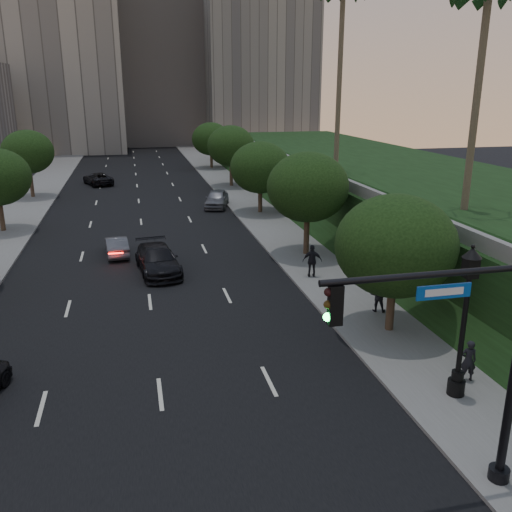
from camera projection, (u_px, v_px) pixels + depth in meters
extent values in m
plane|color=black|center=(171.00, 492.00, 14.61)|extent=(160.00, 160.00, 0.00)
cube|color=black|center=(142.00, 228.00, 42.56)|extent=(16.00, 140.00, 0.02)
cube|color=slate|center=(268.00, 220.00, 44.73)|extent=(4.50, 140.00, 0.15)
cube|color=slate|center=(2.00, 234.00, 40.35)|extent=(4.50, 140.00, 0.15)
cube|color=black|center=(411.00, 196.00, 44.81)|extent=(18.00, 90.00, 4.00)
cube|color=slate|center=(315.00, 171.00, 42.31)|extent=(0.35, 90.00, 0.70)
cube|color=#9B9587|center=(43.00, 56.00, 92.65)|extent=(26.00, 20.00, 32.00)
cube|color=#9E9791|center=(159.00, 76.00, 107.12)|extent=(22.00, 18.00, 26.00)
cube|color=gray|center=(254.00, 49.00, 103.90)|extent=(20.00, 22.00, 36.00)
cylinder|color=#38281C|center=(391.00, 302.00, 23.85)|extent=(0.36, 0.36, 2.86)
ellipsoid|color=black|center=(395.00, 246.00, 23.08)|extent=(5.20, 5.20, 4.42)
cylinder|color=#38281C|center=(307.00, 232.00, 34.98)|extent=(0.36, 0.36, 3.21)
ellipsoid|color=black|center=(308.00, 187.00, 34.12)|extent=(5.20, 5.20, 4.42)
cylinder|color=#38281C|center=(260.00, 197.00, 47.14)|extent=(0.36, 0.36, 2.86)
ellipsoid|color=black|center=(260.00, 167.00, 46.38)|extent=(5.20, 5.20, 4.42)
cylinder|color=#38281C|center=(231.00, 173.00, 60.13)|extent=(0.36, 0.36, 3.21)
ellipsoid|color=black|center=(231.00, 146.00, 59.28)|extent=(5.20, 5.20, 4.42)
cylinder|color=#38281C|center=(211.00, 158.00, 74.16)|extent=(0.36, 0.36, 2.86)
ellipsoid|color=black|center=(211.00, 139.00, 73.40)|extent=(5.20, 5.20, 4.42)
cylinder|color=#38281C|center=(1.00, 213.00, 40.86)|extent=(0.36, 0.36, 2.99)
cylinder|color=#38281C|center=(31.00, 182.00, 53.86)|extent=(0.36, 0.36, 3.26)
ellipsoid|color=black|center=(28.00, 152.00, 53.00)|extent=(5.00, 5.00, 4.25)
cylinder|color=#4C4233|center=(477.00, 98.00, 28.46)|extent=(0.40, 0.40, 12.00)
cylinder|color=#4C4233|center=(339.00, 79.00, 42.68)|extent=(0.40, 0.40, 14.50)
cylinder|color=black|center=(498.00, 476.00, 14.85)|extent=(0.56, 0.56, 0.50)
cylinder|color=black|center=(430.00, 275.00, 12.50)|extent=(5.40, 0.16, 0.16)
cube|color=black|center=(335.00, 305.00, 12.17)|extent=(0.32, 0.22, 0.95)
sphere|color=black|center=(328.00, 292.00, 12.03)|extent=(0.20, 0.20, 0.20)
sphere|color=#3F2B0A|center=(328.00, 305.00, 12.12)|extent=(0.20, 0.20, 0.20)
sphere|color=#19F24C|center=(327.00, 317.00, 12.21)|extent=(0.20, 0.20, 0.20)
cube|color=#0D4FB0|center=(444.00, 292.00, 12.71)|extent=(1.40, 0.05, 0.35)
cylinder|color=black|center=(456.00, 389.00, 18.98)|extent=(0.60, 0.60, 0.70)
cylinder|color=black|center=(457.00, 376.00, 18.83)|extent=(0.40, 0.40, 0.40)
cylinder|color=black|center=(464.00, 325.00, 18.26)|extent=(0.18, 0.18, 3.60)
cube|color=black|center=(471.00, 267.00, 17.66)|extent=(0.42, 0.42, 0.70)
cone|color=black|center=(472.00, 253.00, 17.51)|extent=(0.64, 0.64, 0.35)
sphere|color=black|center=(473.00, 247.00, 17.45)|extent=(0.14, 0.14, 0.14)
imported|color=#4F5157|center=(117.00, 246.00, 35.34)|extent=(1.72, 3.98, 1.27)
imported|color=black|center=(98.00, 179.00, 61.69)|extent=(3.93, 5.58, 1.41)
imported|color=black|center=(158.00, 260.00, 31.93)|extent=(2.79, 5.64, 1.58)
imported|color=slate|center=(217.00, 199.00, 49.81)|extent=(3.15, 5.11, 1.62)
imported|color=black|center=(468.00, 360.00, 19.73)|extent=(0.66, 0.53, 1.59)
imported|color=black|center=(378.00, 295.00, 25.95)|extent=(0.99, 0.90, 1.64)
imported|color=black|center=(312.00, 261.00, 30.78)|extent=(1.17, 0.69, 1.87)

